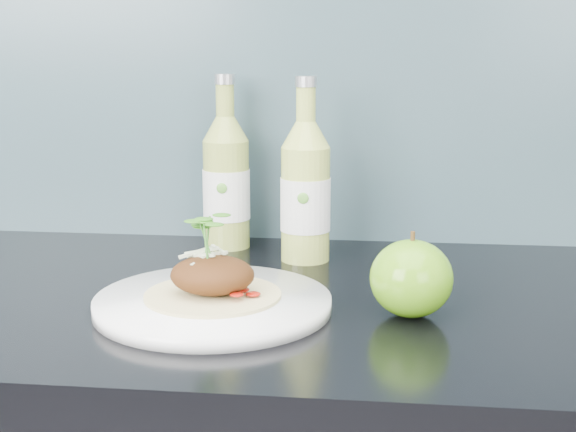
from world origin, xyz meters
name	(u,v)px	position (x,y,z in m)	size (l,w,h in m)	color
subway_backsplash	(295,10)	(0.00, 1.99, 1.25)	(4.00, 0.02, 0.70)	#618B99
dinner_plate	(213,303)	(-0.06, 1.62, 0.91)	(0.32, 0.32, 0.02)	white
pork_taco	(212,273)	(-0.06, 1.62, 0.94)	(0.16, 0.16, 0.10)	tan
green_apple	(411,278)	(0.17, 1.63, 0.94)	(0.11, 0.11, 0.10)	#418B0F
cider_bottle_left	(226,183)	(-0.10, 1.92, 1.00)	(0.08, 0.08, 0.26)	#98A846
cider_bottle_right	(305,192)	(0.03, 1.85, 1.00)	(0.09, 0.09, 0.26)	#B2C451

